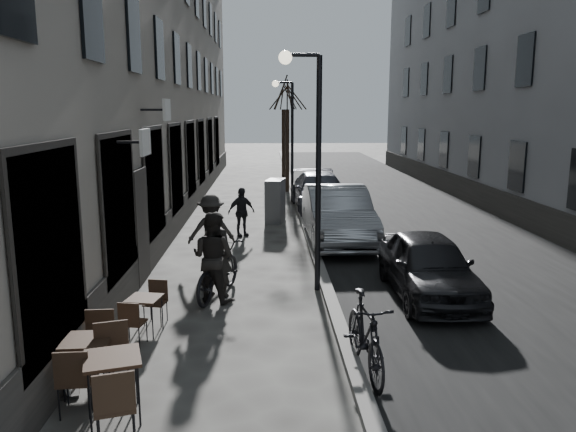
{
  "coord_description": "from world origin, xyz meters",
  "views": [
    {
      "loc": [
        -1.1,
        -5.81,
        3.92
      ],
      "look_at": [
        -0.67,
        5.27,
        1.8
      ],
      "focal_mm": 35.0,
      "sensor_mm": 36.0,
      "label": 1
    }
  ],
  "objects": [
    {
      "name": "sign_board",
      "position": [
        -4.02,
        1.69,
        0.47
      ],
      "size": [
        0.55,
        0.74,
        1.16
      ],
      "rotation": [
        0.0,
        0.0,
        0.26
      ],
      "color": "black",
      "rests_on": "ground"
    },
    {
      "name": "streetlamp_near",
      "position": [
        -0.17,
        6.0,
        3.16
      ],
      "size": [
        0.9,
        0.28,
        5.09
      ],
      "color": "black",
      "rests_on": "ground"
    },
    {
      "name": "utility_cabinet",
      "position": [
        -0.8,
        13.54,
        0.76
      ],
      "size": [
        0.75,
        1.1,
        1.51
      ],
      "primitive_type": "cube",
      "rotation": [
        0.0,
        0.0,
        -0.21
      ],
      "color": "slate",
      "rests_on": "ground"
    },
    {
      "name": "car_near",
      "position": [
        2.3,
        5.48,
        0.67
      ],
      "size": [
        1.61,
        3.96,
        1.35
      ],
      "primitive_type": "imported",
      "rotation": [
        0.0,
        0.0,
        -0.0
      ],
      "color": "black",
      "rests_on": "ground"
    },
    {
      "name": "tree_near",
      "position": [
        -0.1,
        21.0,
        4.66
      ],
      "size": [
        2.4,
        2.4,
        5.7
      ],
      "color": "black",
      "rests_on": "ground"
    },
    {
      "name": "cyclist_rider",
      "position": [
        -2.15,
        5.66,
        0.91
      ],
      "size": [
        0.77,
        0.62,
        1.83
      ],
      "primitive_type": "imported",
      "rotation": [
        0.0,
        0.0,
        2.84
      ],
      "color": "black",
      "rests_on": "ground"
    },
    {
      "name": "pedestrian_mid",
      "position": [
        -2.5,
        8.07,
        0.91
      ],
      "size": [
        1.27,
        0.85,
        1.82
      ],
      "primitive_type": "imported",
      "rotation": [
        0.0,
        0.0,
        3.3
      ],
      "color": "#272422",
      "rests_on": "ground"
    },
    {
      "name": "car_far",
      "position": [
        1.0,
        15.96,
        0.72
      ],
      "size": [
        2.21,
        5.01,
        1.43
      ],
      "primitive_type": "imported",
      "rotation": [
        0.0,
        0.0,
        0.04
      ],
      "color": "#373842",
      "rests_on": "ground"
    },
    {
      "name": "road",
      "position": [
        3.85,
        16.0,
        0.0
      ],
      "size": [
        7.3,
        60.0,
        0.0
      ],
      "primitive_type": "cube",
      "color": "black",
      "rests_on": "ground"
    },
    {
      "name": "tree_far",
      "position": [
        -0.1,
        27.0,
        4.66
      ],
      "size": [
        2.4,
        2.4,
        5.7
      ],
      "color": "black",
      "rests_on": "ground"
    },
    {
      "name": "car_mid",
      "position": [
        1.0,
        10.48,
        0.83
      ],
      "size": [
        1.84,
        5.07,
        1.66
      ],
      "primitive_type": "imported",
      "rotation": [
        0.0,
        0.0,
        0.02
      ],
      "color": "#97999F",
      "rests_on": "ground"
    },
    {
      "name": "moped",
      "position": [
        0.35,
        2.0,
        0.6
      ],
      "size": [
        0.73,
        2.05,
        1.21
      ],
      "primitive_type": "imported",
      "rotation": [
        0.0,
        0.0,
        0.08
      ],
      "color": "black",
      "rests_on": "ground"
    },
    {
      "name": "streetlamp_far",
      "position": [
        -0.17,
        18.0,
        3.16
      ],
      "size": [
        0.9,
        0.28,
        5.09
      ],
      "color": "black",
      "rests_on": "ground"
    },
    {
      "name": "bistro_set_b",
      "position": [
        -3.61,
        1.61,
        0.48
      ],
      "size": [
        0.67,
        1.59,
        0.93
      ],
      "rotation": [
        0.0,
        0.0,
        0.05
      ],
      "color": "black",
      "rests_on": "ground"
    },
    {
      "name": "pedestrian_near",
      "position": [
        -2.22,
        5.36,
        0.93
      ],
      "size": [
        1.12,
        1.02,
        1.87
      ],
      "primitive_type": "imported",
      "rotation": [
        0.0,
        0.0,
        2.72
      ],
      "color": "black",
      "rests_on": "ground"
    },
    {
      "name": "building_right",
      "position": [
        9.5,
        16.5,
        8.0
      ],
      "size": [
        4.0,
        35.0,
        16.0
      ],
      "primitive_type": "cube",
      "color": "gray",
      "rests_on": "ground"
    },
    {
      "name": "bicycle",
      "position": [
        -2.15,
        5.66,
        0.56
      ],
      "size": [
        1.35,
        2.25,
        1.12
      ],
      "primitive_type": "imported",
      "rotation": [
        0.0,
        0.0,
        2.84
      ],
      "color": "black",
      "rests_on": "ground"
    },
    {
      "name": "kerb",
      "position": [
        0.2,
        16.0,
        0.06
      ],
      "size": [
        0.25,
        60.0,
        0.12
      ],
      "primitive_type": "cube",
      "color": "slate",
      "rests_on": "ground"
    },
    {
      "name": "pedestrian_far",
      "position": [
        -1.89,
        11.39,
        0.77
      ],
      "size": [
        0.97,
        0.76,
        1.53
      ],
      "primitive_type": "imported",
      "rotation": [
        0.0,
        0.0,
        0.49
      ],
      "color": "black",
      "rests_on": "ground"
    },
    {
      "name": "bistro_set_c",
      "position": [
        -3.26,
        3.66,
        0.41
      ],
      "size": [
        0.64,
        1.39,
        0.79
      ],
      "rotation": [
        0.0,
        0.0,
        -0.19
      ],
      "color": "black",
      "rests_on": "ground"
    },
    {
      "name": "bistro_set_a",
      "position": [
        -3.07,
        0.89,
        0.51
      ],
      "size": [
        0.92,
        1.75,
        1.0
      ],
      "rotation": [
        0.0,
        0.0,
        0.28
      ],
      "color": "black",
      "rests_on": "ground"
    }
  ]
}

